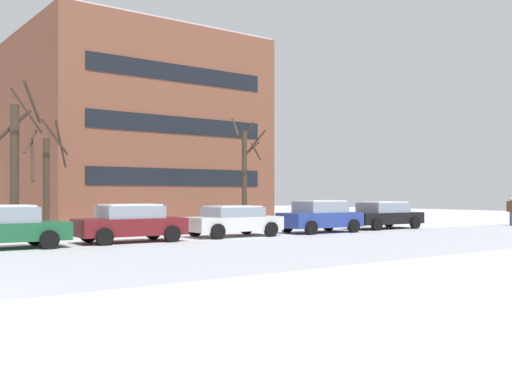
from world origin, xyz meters
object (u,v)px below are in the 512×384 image
parked_car_maroon (130,223)px  parked_car_white (233,221)px  parked_car_blue (320,216)px  parked_car_black (383,215)px  pedestrian_crossing (511,209)px

parked_car_maroon → parked_car_white: 4.85m
parked_car_white → parked_car_blue: bearing=-4.2°
parked_car_maroon → parked_car_blue: (9.71, -0.26, 0.04)m
parked_car_black → parked_car_maroon: bearing=-179.9°
parked_car_blue → parked_car_black: size_ratio=0.92×
parked_car_black → pedestrian_crossing: size_ratio=2.72×
parked_car_black → parked_car_blue: bearing=-176.5°
parked_car_maroon → pedestrian_crossing: bearing=-5.9°
parked_car_white → pedestrian_crossing: pedestrian_crossing is taller
pedestrian_crossing → parked_car_maroon: bearing=174.1°
parked_car_maroon → parked_car_blue: parked_car_blue is taller
parked_car_maroon → parked_car_white: (4.85, 0.09, -0.05)m
parked_car_black → pedestrian_crossing: 8.75m
parked_car_maroon → pedestrian_crossing: (22.97, -2.38, 0.21)m
parked_car_maroon → parked_car_black: parked_car_maroon is taller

